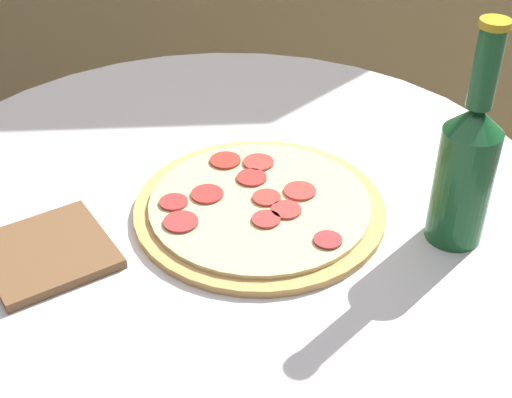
# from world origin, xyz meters

# --- Properties ---
(table) EXTENTS (0.88, 0.88, 0.78)m
(table) POSITION_xyz_m (0.00, 0.00, 0.56)
(table) COLOR silver
(table) RESTS_ON ground_plane
(pizza) EXTENTS (0.31, 0.31, 0.02)m
(pizza) POSITION_xyz_m (0.05, -0.04, 0.79)
(pizza) COLOR tan
(pizza) RESTS_ON table
(beer_bottle) EXTENTS (0.07, 0.07, 0.27)m
(beer_bottle) POSITION_xyz_m (0.28, -0.10, 0.88)
(beer_bottle) COLOR #195628
(beer_bottle) RESTS_ON table
(pizza_paddle) EXTENTS (0.25, 0.19, 0.02)m
(pizza_paddle) POSITION_xyz_m (-0.22, -0.12, 0.78)
(pizza_paddle) COLOR brown
(pizza_paddle) RESTS_ON table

